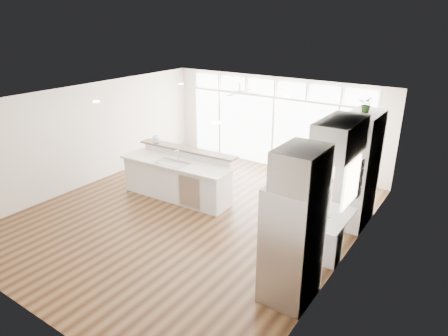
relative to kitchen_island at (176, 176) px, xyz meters
The scene contains 24 objects.
floor 1.21m from the kitchen_island, 29.73° to the right, with size 7.00×8.00×0.02m, color #3C2312.
ceiling 2.35m from the kitchen_island, 29.73° to the right, with size 7.00×8.00×0.02m, color white.
wall_back 3.68m from the kitchen_island, 75.33° to the left, with size 7.00×0.04×2.70m, color #EFE3CF.
wall_front 4.67m from the kitchen_island, 78.61° to the right, with size 7.00×0.04×2.70m, color #EFE3CF.
wall_left 2.75m from the kitchen_island, 168.64° to the right, with size 0.04×8.00×2.70m, color #EFE3CF.
wall_right 4.51m from the kitchen_island, ahead, with size 0.04×8.00×2.70m, color #EFE3CF.
glass_wall 3.57m from the kitchen_island, 75.08° to the left, with size 5.80×0.06×2.08m, color white.
transom_row 3.97m from the kitchen_island, 75.08° to the left, with size 5.90×0.06×0.40m, color white.
desk_window 4.48m from the kitchen_island, ahead, with size 0.04×0.85×0.85m, color white.
ceiling_fan 2.99m from the kitchen_island, 79.78° to the left, with size 1.16×1.16×0.32m, color silver.
recessed_lights 2.30m from the kitchen_island, 19.37° to the right, with size 3.40×3.00×0.02m, color silver.
oven_cabinet 4.33m from the kitchen_island, 17.41° to the left, with size 0.64×1.20×2.50m, color white.
desk_nook 4.05m from the kitchen_island, ahead, with size 0.72×1.30×0.76m, color white.
upper_cabinets 4.45m from the kitchen_island, ahead, with size 0.64×1.30×0.64m, color white.
refrigerator 4.45m from the kitchen_island, 24.95° to the right, with size 0.76×0.90×2.00m, color #B3B3B8.
fridge_cabinet 4.80m from the kitchen_island, 24.62° to the right, with size 0.64×0.90×0.60m, color white.
framed_photos 4.46m from the kitchen_island, ahead, with size 0.06×0.22×0.80m, color black.
kitchen_island is the anchor object (origin of this frame).
rug 3.28m from the kitchen_island, ahead, with size 0.93×0.67×0.01m, color #391C12.
office_chair 3.15m from the kitchen_island, ahead, with size 0.57×0.53×1.09m, color black.
fishbowl 1.25m from the kitchen_island, 159.65° to the left, with size 0.23×0.23×0.23m, color silver.
monitor 3.99m from the kitchen_island, ahead, with size 0.09×0.51×0.43m, color black.
keyboard 3.80m from the kitchen_island, ahead, with size 0.12×0.31×0.02m, color white.
potted_plant 4.74m from the kitchen_island, 17.41° to the left, with size 0.30×0.33×0.26m, color #2F5323.
Camera 1 is at (5.29, -6.44, 4.38)m, focal length 32.00 mm.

